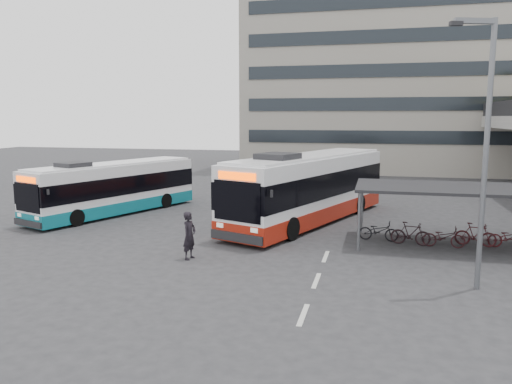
% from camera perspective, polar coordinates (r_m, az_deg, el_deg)
% --- Properties ---
extents(ground, '(120.00, 120.00, 0.00)m').
position_cam_1_polar(ground, '(20.33, 0.88, -6.94)').
color(ground, '#28282B').
rests_on(ground, ground).
extents(bike_shelter, '(10.00, 4.00, 2.54)m').
position_cam_1_polar(bike_shelter, '(22.85, 23.99, -2.46)').
color(bike_shelter, '#595B60').
rests_on(bike_shelter, ground).
extents(office_block, '(30.00, 15.00, 25.00)m').
position_cam_1_polar(office_block, '(55.57, 15.94, 15.56)').
color(office_block, gray).
rests_on(office_block, ground).
extents(road_markings, '(0.15, 7.60, 0.01)m').
position_cam_1_polar(road_markings, '(17.09, 6.91, -10.02)').
color(road_markings, beige).
rests_on(road_markings, ground).
extents(bus_main, '(7.07, 12.92, 3.78)m').
position_cam_1_polar(bus_main, '(26.07, 6.14, 0.40)').
color(bus_main, white).
rests_on(bus_main, ground).
extents(bus_teal, '(5.83, 10.66, 3.11)m').
position_cam_1_polar(bus_teal, '(29.24, -15.88, 0.40)').
color(bus_teal, white).
rests_on(bus_teal, ground).
extents(pedestrian, '(0.57, 0.75, 1.86)m').
position_cam_1_polar(pedestrian, '(19.39, -7.62, -4.95)').
color(pedestrian, black).
rests_on(pedestrian, ground).
extents(lamp_post, '(1.42, 0.63, 8.34)m').
position_cam_1_polar(lamp_post, '(16.82, 24.56, 5.47)').
color(lamp_post, '#595B60').
rests_on(lamp_post, ground).
extents(sign_totem_mid, '(0.51, 0.26, 2.37)m').
position_cam_1_polar(sign_totem_mid, '(27.71, -22.32, -0.81)').
color(sign_totem_mid, '#971509').
rests_on(sign_totem_mid, ground).
extents(sign_totem_north, '(0.49, 0.29, 2.32)m').
position_cam_1_polar(sign_totem_north, '(31.68, -20.43, 0.35)').
color(sign_totem_north, '#971509').
rests_on(sign_totem_north, ground).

